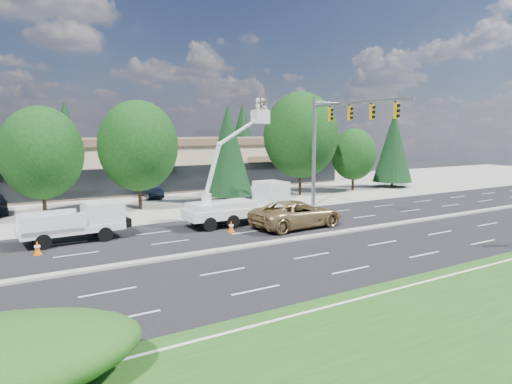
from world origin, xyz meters
TOP-DOWN VIEW (x-y plane):
  - ground at (0.00, 0.00)m, footprint 140.00×140.00m
  - concrete_apron at (0.00, 20.00)m, footprint 140.00×22.00m
  - grass_verge at (0.00, -13.00)m, footprint 140.00×10.00m
  - road_median at (0.00, 0.00)m, footprint 120.00×0.55m
  - strip_mall at (0.00, 29.97)m, footprint 50.40×15.40m
  - tree_front_c at (-10.00, 15.00)m, footprint 5.77×5.77m
  - tree_front_d at (-3.00, 15.00)m, footprint 6.25×6.25m
  - tree_front_e at (5.00, 15.00)m, footprint 4.38×4.38m
  - tree_front_f at (13.00, 15.00)m, footprint 7.23×7.23m
  - tree_front_g at (20.00, 15.00)m, footprint 4.74×4.74m
  - tree_front_h at (26.00, 15.00)m, footprint 4.32×4.32m
  - tree_back_b at (-4.00, 42.00)m, footprint 5.24×5.24m
  - tree_back_c at (10.00, 42.00)m, footprint 4.32×4.32m
  - tree_back_d at (22.00, 42.00)m, footprint 5.48×5.48m
  - signal_mast at (10.03, 7.04)m, footprint 2.76×10.16m
  - utility_pickup at (-9.26, 6.22)m, footprint 5.64×2.45m
  - bucket_truck at (1.31, 5.63)m, footprint 7.21×2.35m
  - traffic_cone_a at (-11.67, 4.24)m, footprint 0.40×0.40m
  - traffic_cone_b at (-0.81, 3.74)m, footprint 0.40×0.40m
  - traffic_cone_c at (1.59, 3.78)m, footprint 0.40×0.40m
  - minivan at (3.51, 2.80)m, footprint 6.43×3.19m
  - parked_car_east at (0.00, 20.95)m, footprint 1.95×4.29m

SIDE VIEW (x-z plane):
  - ground at x=0.00m, z-range 0.00..0.00m
  - concrete_apron at x=0.00m, z-range 0.00..0.01m
  - grass_verge at x=0.00m, z-range 0.00..0.01m
  - road_median at x=0.00m, z-range 0.00..0.12m
  - traffic_cone_a at x=-11.67m, z-range -0.01..0.69m
  - traffic_cone_b at x=-0.81m, z-range -0.01..0.69m
  - traffic_cone_c at x=1.59m, z-range -0.01..0.69m
  - parked_car_east at x=0.00m, z-range 0.00..1.36m
  - utility_pickup at x=-9.26m, z-range -0.19..1.93m
  - minivan at x=3.51m, z-range 0.00..1.75m
  - bucket_truck at x=1.31m, z-range -2.41..6.00m
  - strip_mall at x=0.00m, z-range 0.08..5.58m
  - tree_front_g at x=20.00m, z-range 0.56..7.13m
  - tree_back_c at x=10.00m, z-range 0.31..8.82m
  - tree_front_h at x=26.00m, z-range 0.31..8.83m
  - tree_front_e at x=5.00m, z-range 0.31..8.95m
  - tree_front_c at x=-10.00m, z-range 0.68..8.69m
  - tree_front_d at x=-3.00m, z-range 0.74..9.41m
  - tree_back_b at x=-4.00m, z-range 0.38..10.71m
  - tree_back_d at x=22.00m, z-range 0.39..11.20m
  - tree_front_f at x=13.00m, z-range 0.86..10.89m
  - signal_mast at x=10.03m, z-range 1.56..10.56m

